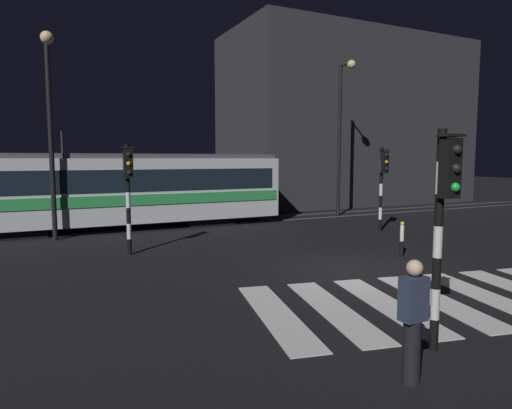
# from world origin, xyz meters

# --- Properties ---
(ground_plane) EXTENTS (120.00, 120.00, 0.00)m
(ground_plane) POSITION_xyz_m (0.00, 0.00, 0.00)
(ground_plane) COLOR black
(rail_near) EXTENTS (80.00, 0.12, 0.03)m
(rail_near) POSITION_xyz_m (0.00, 9.35, 0.01)
(rail_near) COLOR #59595E
(rail_near) RESTS_ON ground
(rail_far) EXTENTS (80.00, 0.12, 0.03)m
(rail_far) POSITION_xyz_m (0.00, 10.79, 0.01)
(rail_far) COLOR #59595E
(rail_far) RESTS_ON ground
(crosswalk_zebra) EXTENTS (8.56, 5.39, 0.02)m
(crosswalk_zebra) POSITION_xyz_m (0.00, -3.03, 0.01)
(crosswalk_zebra) COLOR silver
(crosswalk_zebra) RESTS_ON ground
(traffic_light_corner_far_left) EXTENTS (0.36, 0.42, 3.49)m
(traffic_light_corner_far_left) POSITION_xyz_m (-5.10, 4.55, 2.30)
(traffic_light_corner_far_left) COLOR black
(traffic_light_corner_far_left) RESTS_ON ground
(traffic_light_kerb_mid_left) EXTENTS (0.36, 0.42, 3.50)m
(traffic_light_kerb_mid_left) POSITION_xyz_m (-2.04, -4.88, 2.31)
(traffic_light_kerb_mid_left) COLOR black
(traffic_light_kerb_mid_left) RESTS_ON ground
(traffic_light_corner_far_right) EXTENTS (0.36, 0.42, 3.51)m
(traffic_light_corner_far_right) POSITION_xyz_m (5.24, 4.66, 2.31)
(traffic_light_corner_far_right) COLOR black
(traffic_light_corner_far_right) RESTS_ON ground
(street_lamp_trackside_left) EXTENTS (0.44, 1.21, 7.38)m
(street_lamp_trackside_left) POSITION_xyz_m (-7.14, 8.21, 4.66)
(street_lamp_trackside_left) COLOR black
(street_lamp_trackside_left) RESTS_ON ground
(street_lamp_trackside_right) EXTENTS (0.44, 1.21, 7.97)m
(street_lamp_trackside_right) POSITION_xyz_m (6.77, 9.55, 4.98)
(street_lamp_trackside_right) COLOR black
(street_lamp_trackside_right) RESTS_ON ground
(tram) EXTENTS (14.46, 2.58, 4.15)m
(tram) POSITION_xyz_m (-4.55, 10.07, 1.74)
(tram) COLOR silver
(tram) RESTS_ON ground
(pedestrian_waiting_at_kerb) EXTENTS (0.36, 0.24, 1.71)m
(pedestrian_waiting_at_kerb) POSITION_xyz_m (-3.17, -5.44, 0.88)
(pedestrian_waiting_at_kerb) COLOR black
(pedestrian_waiting_at_kerb) RESTS_ON ground
(bollard_island_edge) EXTENTS (0.12, 0.12, 1.11)m
(bollard_island_edge) POSITION_xyz_m (2.44, 0.58, 0.56)
(bollard_island_edge) COLOR black
(bollard_island_edge) RESTS_ON ground
(building_backdrop) EXTENTS (16.67, 8.00, 11.22)m
(building_backdrop) POSITION_xyz_m (12.11, 16.26, 5.61)
(building_backdrop) COLOR #2D2D33
(building_backdrop) RESTS_ON ground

